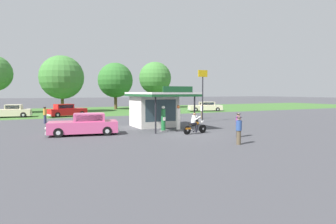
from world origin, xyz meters
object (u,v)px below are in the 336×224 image
gas_pump_nearside (163,120)px  spare_tire_stack (195,123)px  featured_classic_sedan (84,125)px  gas_pump_offside (178,119)px  parked_car_back_row_far_right (152,109)px  bystander_standing_back_lot (239,130)px  bystander_chatting_near_pumps (202,111)px  bystander_strolling_foreground (238,124)px  roadside_pole_sign (203,87)px  bystander_admiring_sedan (45,115)px  parked_car_back_row_left (67,111)px  parked_car_back_row_centre_right (205,107)px  parked_car_back_row_centre_left (11,112)px  motorcycle_with_rider (195,125)px

gas_pump_nearside → spare_tire_stack: size_ratio=2.84×
featured_classic_sedan → gas_pump_offside: bearing=-6.9°
parked_car_back_row_far_right → bystander_standing_back_lot: (-4.54, -24.26, 0.20)m
bystander_chatting_near_pumps → bystander_strolling_foreground: bearing=-112.4°
gas_pump_offside → roadside_pole_sign: size_ratio=0.38×
bystander_admiring_sedan → roadside_pole_sign: roadside_pole_sign is taller
featured_classic_sedan → parked_car_back_row_left: bearing=87.4°
parked_car_back_row_centre_right → parked_car_back_row_centre_left: size_ratio=1.14×
featured_classic_sedan → bystander_strolling_foreground: (9.35, -5.80, 0.17)m
motorcycle_with_rider → parked_car_back_row_far_right: bearing=76.7°
gas_pump_offside → parked_car_back_row_centre_left: bearing=122.7°
bystander_strolling_foreground → bystander_admiring_sedan: bearing=127.0°
bystander_admiring_sedan → featured_classic_sedan: bearing=-77.1°
motorcycle_with_rider → bystander_standing_back_lot: 5.02m
gas_pump_offside → parked_car_back_row_centre_left: size_ratio=0.40×
parked_car_back_row_centre_right → parked_car_back_row_left: bearing=-177.1°
motorcycle_with_rider → bystander_admiring_sedan: 15.84m
parked_car_back_row_far_right → bystander_admiring_sedan: 15.76m
parked_car_back_row_centre_left → bystander_strolling_foreground: 29.08m
bystander_strolling_foreground → featured_classic_sedan: bearing=148.2°
bystander_standing_back_lot → spare_tire_stack: bystander_standing_back_lot is taller
parked_car_back_row_centre_right → bystander_standing_back_lot: bearing=-119.6°
parked_car_back_row_left → spare_tire_stack: (9.16, -16.51, -0.37)m
gas_pump_offside → featured_classic_sedan: 7.33m
parked_car_back_row_centre_left → parked_car_back_row_left: size_ratio=1.01×
parked_car_back_row_centre_right → bystander_strolling_foreground: size_ratio=3.53×
gas_pump_offside → motorcycle_with_rider: 2.19m
bystander_strolling_foreground → motorcycle_with_rider: bearing=123.5°
parked_car_back_row_centre_right → bystander_admiring_sedan: bearing=-160.0°
motorcycle_with_rider → bystander_standing_back_lot: bystander_standing_back_lot is taller
motorcycle_with_rider → bystander_strolling_foreground: size_ratio=1.30×
gas_pump_offside → parked_car_back_row_centre_left: 23.80m
parked_car_back_row_left → spare_tire_stack: 18.89m
parked_car_back_row_left → bystander_chatting_near_pumps: bearing=-36.0°
gas_pump_offside → parked_car_back_row_far_right: gas_pump_offside is taller
featured_classic_sedan → bystander_standing_back_lot: size_ratio=3.14×
parked_car_back_row_centre_right → parked_car_back_row_left: parked_car_back_row_left is taller
gas_pump_offside → parked_car_back_row_far_right: (4.80, 17.09, -0.25)m
gas_pump_offside → bystander_standing_back_lot: (0.26, -7.17, -0.05)m
motorcycle_with_rider → parked_car_back_row_left: parked_car_back_row_left is taller
bystander_admiring_sedan → bystander_strolling_foreground: 19.15m
bystander_chatting_near_pumps → spare_tire_stack: (-4.80, -6.39, -0.57)m
parked_car_back_row_left → roadside_pole_sign: 18.18m
parked_car_back_row_far_right → gas_pump_offside: bearing=-105.7°
bystander_standing_back_lot → gas_pump_offside: bearing=92.1°
parked_car_back_row_far_right → roadside_pole_sign: roadside_pole_sign is taller
parked_car_back_row_left → bystander_standing_back_lot: 26.34m
parked_car_back_row_left → bystander_admiring_sedan: 8.46m
featured_classic_sedan → parked_car_back_row_centre_right: featured_classic_sedan is taller
bystander_admiring_sedan → spare_tire_stack: bearing=-35.3°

